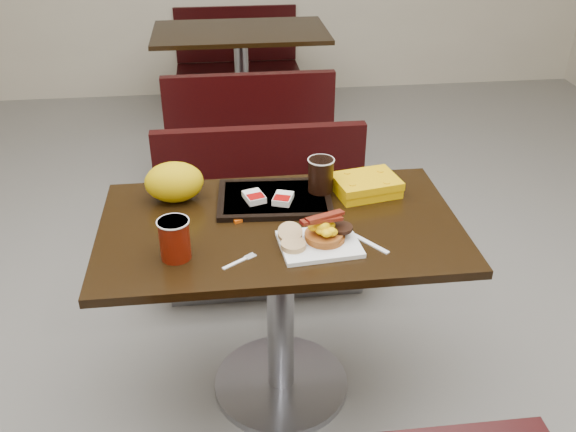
{
  "coord_description": "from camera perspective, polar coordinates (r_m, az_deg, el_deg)",
  "views": [
    {
      "loc": [
        -0.18,
        -1.79,
        1.83
      ],
      "look_at": [
        0.02,
        -0.08,
        0.82
      ],
      "focal_mm": 39.22,
      "sensor_mm": 36.0,
      "label": 1
    }
  ],
  "objects": [
    {
      "name": "hashbrown_sleeve_right",
      "position": [
        2.19,
        -0.46,
        1.6
      ],
      "size": [
        0.09,
        0.1,
        0.02
      ],
      "primitive_type": "cube",
      "rotation": [
        0.0,
        0.0,
        -0.34
      ],
      "color": "silver",
      "rests_on": "tray"
    },
    {
      "name": "sausage_patty",
      "position": [
        1.99,
        4.85,
        -1.07
      ],
      "size": [
        0.09,
        0.09,
        0.01
      ],
      "primitive_type": "cylinder",
      "rotation": [
        0.0,
        0.0,
        -0.3
      ],
      "color": "black",
      "rests_on": "pancake_stack"
    },
    {
      "name": "muffin_bottom",
      "position": [
        1.94,
        0.49,
        -2.65
      ],
      "size": [
        0.09,
        0.09,
        0.02
      ],
      "primitive_type": "cylinder",
      "rotation": [
        0.0,
        0.0,
        0.1
      ],
      "color": "tan",
      "rests_on": "platter"
    },
    {
      "name": "bench_far_s",
      "position": [
        3.98,
        -3.62,
        8.59
      ],
      "size": [
        1.0,
        0.46,
        0.72
      ],
      "primitive_type": null,
      "color": "black",
      "rests_on": "floor"
    },
    {
      "name": "table_far",
      "position": [
        4.63,
        -4.18,
        11.95
      ],
      "size": [
        1.2,
        0.7,
        0.75
      ],
      "primitive_type": null,
      "color": "black",
      "rests_on": "floor"
    },
    {
      "name": "pancake_stack",
      "position": [
        1.98,
        3.39,
        -1.8
      ],
      "size": [
        0.14,
        0.14,
        0.03
      ],
      "primitive_type": "cylinder",
      "rotation": [
        0.0,
        0.0,
        0.09
      ],
      "color": "#9E441A",
      "rests_on": "platter"
    },
    {
      "name": "hashbrown_sleeve_left",
      "position": [
        2.2,
        -3.09,
        1.74
      ],
      "size": [
        0.08,
        0.1,
        0.02
      ],
      "primitive_type": "cube",
      "rotation": [
        0.0,
        0.0,
        0.29
      ],
      "color": "silver",
      "rests_on": "tray"
    },
    {
      "name": "table_near",
      "position": [
        2.32,
        -0.68,
        -8.62
      ],
      "size": [
        1.2,
        0.7,
        0.75
      ],
      "primitive_type": null,
      "color": "black",
      "rests_on": "floor"
    },
    {
      "name": "bacon_strips",
      "position": [
        1.94,
        3.07,
        -0.3
      ],
      "size": [
        0.16,
        0.11,
        0.01
      ],
      "primitive_type": null,
      "rotation": [
        0.0,
        0.0,
        0.37
      ],
      "color": "#430405",
      "rests_on": "scrambled_eggs"
    },
    {
      "name": "fork",
      "position": [
        1.91,
        -4.86,
        -4.3
      ],
      "size": [
        0.11,
        0.09,
        0.0
      ],
      "primitive_type": null,
      "rotation": [
        0.0,
        0.0,
        0.6
      ],
      "color": "white",
      "rests_on": "table_near"
    },
    {
      "name": "floor",
      "position": [
        2.57,
        -0.63,
        -15.13
      ],
      "size": [
        6.0,
        7.0,
        0.01
      ],
      "primitive_type": "cube",
      "color": "gray",
      "rests_on": "ground"
    },
    {
      "name": "scrambled_eggs",
      "position": [
        1.96,
        3.13,
        -1.08
      ],
      "size": [
        0.09,
        0.08,
        0.04
      ],
      "primitive_type": "ellipsoid",
      "rotation": [
        0.0,
        0.0,
        0.1
      ],
      "color": "#FDC105",
      "rests_on": "pancake_stack"
    },
    {
      "name": "clamshell",
      "position": [
        2.29,
        7.08,
        2.78
      ],
      "size": [
        0.25,
        0.21,
        0.06
      ],
      "primitive_type": "cube",
      "rotation": [
        0.0,
        0.0,
        0.2
      ],
      "color": "#DCA003",
      "rests_on": "table_near"
    },
    {
      "name": "paper_bag",
      "position": [
        2.24,
        -10.28,
        3.06
      ],
      "size": [
        0.25,
        0.22,
        0.14
      ],
      "primitive_type": "ellipsoid",
      "rotation": [
        0.0,
        0.0,
        -0.4
      ],
      "color": "#CFB706",
      "rests_on": "table_near"
    },
    {
      "name": "coffee_cup_far",
      "position": [
        2.24,
        2.99,
        3.72
      ],
      "size": [
        0.12,
        0.12,
        0.12
      ],
      "primitive_type": "cylinder",
      "rotation": [
        0.0,
        0.0,
        0.38
      ],
      "color": "black",
      "rests_on": "tray"
    },
    {
      "name": "knife",
      "position": [
        2.02,
        7.05,
        -2.28
      ],
      "size": [
        0.12,
        0.16,
        0.0
      ],
      "primitive_type": "cube",
      "rotation": [
        0.0,
        0.0,
        -0.95
      ],
      "color": "white",
      "rests_on": "table_near"
    },
    {
      "name": "platter",
      "position": [
        1.98,
        2.86,
        -2.56
      ],
      "size": [
        0.26,
        0.21,
        0.01
      ],
      "primitive_type": "cube",
      "rotation": [
        0.0,
        0.0,
        0.1
      ],
      "color": "white",
      "rests_on": "table_near"
    },
    {
      "name": "condiment_syrup",
      "position": [
        2.12,
        -4.45,
        -0.28
      ],
      "size": [
        0.05,
        0.05,
        0.01
      ],
      "primitive_type": "cube",
      "rotation": [
        0.0,
        0.0,
        0.39
      ],
      "color": "#C24208",
      "rests_on": "table_near"
    },
    {
      "name": "bench_far_n",
      "position": [
        5.3,
        -4.59,
        14.16
      ],
      "size": [
        1.0,
        0.46,
        0.72
      ],
      "primitive_type": null,
      "color": "black",
      "rests_on": "floor"
    },
    {
      "name": "condiment_ketchup",
      "position": [
        2.15,
        0.23,
        0.33
      ],
      "size": [
        0.05,
        0.05,
        0.01
      ],
      "primitive_type": "cube",
      "rotation": [
        0.0,
        0.0,
        -0.47
      ],
      "color": "#8C0504",
      "rests_on": "table_near"
    },
    {
      "name": "coffee_cup_near",
      "position": [
        1.92,
        -10.24,
        -2.11
      ],
      "size": [
        0.12,
        0.12,
        0.13
      ],
      "primitive_type": "cylinder",
      "rotation": [
        0.0,
        0.0,
        0.36
      ],
      "color": "maroon",
      "rests_on": "table_near"
    },
    {
      "name": "bench_near_n",
      "position": [
        2.9,
        -2.15,
        -0.17
      ],
      "size": [
        1.0,
        0.46,
        0.72
      ],
      "primitive_type": null,
      "color": "black",
      "rests_on": "floor"
    },
    {
      "name": "muffin_top",
      "position": [
        1.98,
        0.18,
        -1.53
      ],
      "size": [
        0.08,
        0.08,
        0.05
      ],
      "primitive_type": "cylinder",
      "rotation": [
        0.38,
        0.0,
        -0.03
      ],
      "color": "tan",
      "rests_on": "platter"
    },
    {
      "name": "tray",
      "position": [
        2.23,
        -1.23,
        1.58
      ],
      "size": [
        0.42,
        0.31,
        0.02
      ],
      "primitive_type": "cube",
      "rotation": [
        0.0,
        0.0,
        -0.06
      ],
      "color": "black",
      "rests_on": "table_near"
    }
  ]
}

